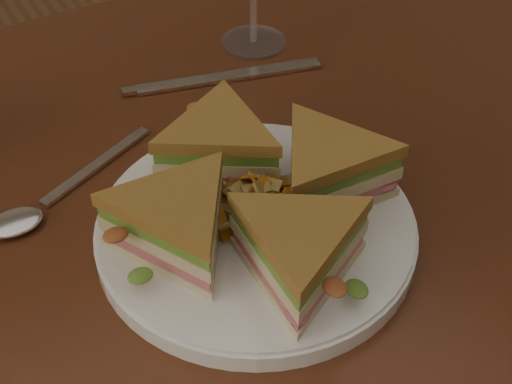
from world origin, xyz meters
TOP-DOWN VIEW (x-y plane):
  - table at (0.00, 0.00)m, footprint 1.20×0.80m
  - plate at (0.00, -0.05)m, footprint 0.26×0.26m
  - sandwich_wedges at (0.00, -0.05)m, footprint 0.26×0.26m
  - crisps_mound at (0.00, -0.05)m, footprint 0.09×0.09m
  - spoon at (-0.14, 0.07)m, footprint 0.17×0.09m
  - knife at (0.08, 0.17)m, footprint 0.21×0.07m

SIDE VIEW (x-z plane):
  - table at x=0.00m, z-range 0.28..1.03m
  - knife at x=0.08m, z-range 0.75..0.75m
  - spoon at x=-0.14m, z-range 0.75..0.76m
  - plate at x=0.00m, z-range 0.75..0.77m
  - crisps_mound at x=0.00m, z-range 0.77..0.82m
  - sandwich_wedges at x=0.00m, z-range 0.77..0.82m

